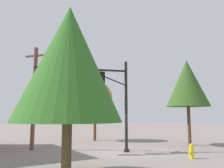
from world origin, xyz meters
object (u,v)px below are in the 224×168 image
Objects in this scene: utility_pole at (34,96)px; fire_hydrant at (192,151)px; tree_near at (69,63)px; tree_far at (187,83)px; signal_pole_assembly at (91,87)px; tree_mid at (95,98)px.

utility_pole reaches higher than fire_hydrant.
tree_far is (-12.28, -4.17, 0.56)m from tree_near.
fire_hydrant is at bearing -178.95° from tree_near.
tree_near is (0.80, 8.40, 0.71)m from utility_pole.
tree_far reaches higher than tree_near.
fire_hydrant is (-6.69, 8.26, -3.40)m from utility_pole.
tree_near is (3.58, 4.94, 0.24)m from signal_pole_assembly.
signal_pole_assembly reaches higher than fire_hydrant.
tree_mid is at bearing -123.07° from tree_near.
tree_near reaches higher than fire_hydrant.
tree_mid is (-0.05, -11.44, 3.68)m from fire_hydrant.
tree_mid is at bearing -90.23° from fire_hydrant.
tree_near is 13.82m from tree_mid.
utility_pole is at bearing -95.47° from tree_near.
fire_hydrant is at bearing 129.00° from utility_pole.
fire_hydrant is 0.12× the size of tree_near.
utility_pole is at bearing -20.21° from tree_far.
tree_near reaches higher than tree_mid.
signal_pole_assembly is 8.77m from tree_far.
tree_far is at bearing 159.79° from utility_pole.
utility_pole is 1.06× the size of tree_near.
tree_far reaches higher than signal_pole_assembly.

